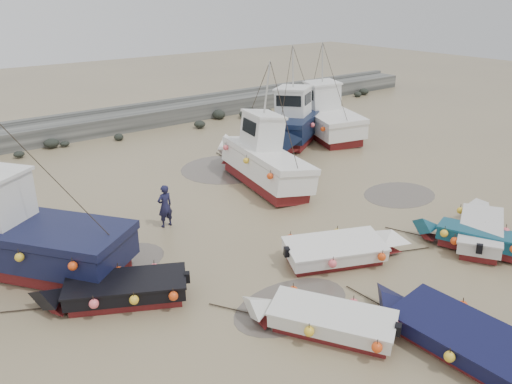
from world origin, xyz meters
TOP-DOWN VIEW (x-y plane):
  - ground at (0.00, 0.00)m, footprint 120.00×120.00m
  - seawall at (0.05, 21.99)m, footprint 60.00×4.92m
  - puddle_a at (-4.18, -1.85)m, footprint 4.22×4.22m
  - puddle_b at (6.27, 1.98)m, footprint 3.87×3.87m
  - puddle_c at (-7.66, 4.20)m, footprint 3.90×3.90m
  - puddle_d at (1.55, 10.41)m, footprint 5.11×5.11m
  - dinghy_0 at (-4.37, -3.32)m, footprint 3.65×5.34m
  - dinghy_1 at (-1.82, -6.24)m, footprint 2.49×6.70m
  - dinghy_2 at (3.92, -3.16)m, footprint 2.73×5.20m
  - dinghy_3 at (5.02, -3.00)m, footprint 5.88×3.64m
  - dinghy_4 at (-8.61, 1.75)m, footprint 5.75×3.52m
  - dinghy_5 at (-0.76, -0.83)m, footprint 5.75×3.29m
  - cabin_boat_0 at (-10.62, 6.16)m, footprint 7.55×9.50m
  - cabin_boat_1 at (1.72, 7.58)m, footprint 3.61×9.52m
  - cabin_boat_2 at (8.57, 12.36)m, footprint 9.98×7.09m
  - cabin_boat_3 at (11.07, 12.20)m, footprint 5.30×9.55m
  - person at (-4.63, 5.83)m, footprint 0.72×0.51m

SIDE VIEW (x-z plane):
  - ground at x=0.00m, z-range 0.00..0.00m
  - person at x=-4.63m, z-range -0.95..0.95m
  - puddle_a at x=-4.18m, z-range 0.00..0.01m
  - puddle_b at x=6.27m, z-range 0.00..0.01m
  - puddle_c at x=-7.66m, z-range 0.00..0.01m
  - puddle_d at x=1.55m, z-range 0.00..0.01m
  - dinghy_1 at x=-1.82m, z-range -0.18..1.25m
  - dinghy_3 at x=5.02m, z-range -0.17..1.25m
  - dinghy_4 at x=-8.61m, z-range -0.17..1.26m
  - dinghy_5 at x=-0.76m, z-range -0.16..1.26m
  - dinghy_0 at x=-4.37m, z-range -0.16..1.26m
  - dinghy_2 at x=3.92m, z-range -0.15..1.27m
  - seawall at x=0.05m, z-range -0.12..1.38m
  - cabin_boat_2 at x=8.57m, z-range -1.80..4.42m
  - cabin_boat_0 at x=-10.62m, z-range -1.79..4.43m
  - cabin_boat_3 at x=11.07m, z-range -1.76..4.46m
  - cabin_boat_1 at x=1.72m, z-range -1.75..4.47m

